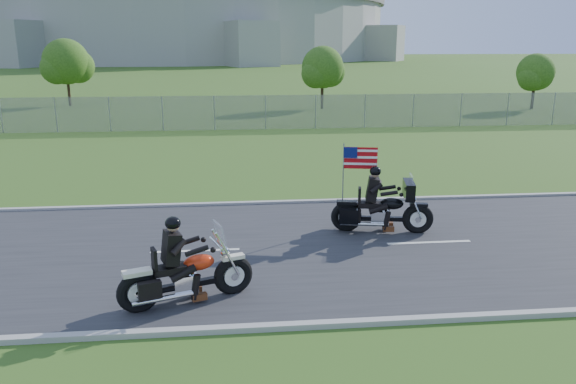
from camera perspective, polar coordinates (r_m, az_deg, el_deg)
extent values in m
plane|color=#365219|center=(14.22, -1.32, -5.86)|extent=(420.00, 420.00, 0.00)
cube|color=#28282B|center=(14.21, -1.32, -5.78)|extent=(120.00, 8.00, 0.04)
cube|color=#9E9B93|center=(18.03, -2.32, -1.12)|extent=(120.00, 0.18, 0.12)
cube|color=#9E9B93|center=(10.53, 0.46, -13.48)|extent=(120.00, 0.18, 0.12)
cube|color=gray|center=(33.73, -12.63, 7.79)|extent=(60.00, 0.03, 2.00)
cylinder|color=#A3A099|center=(184.28, -12.17, 16.31)|extent=(130.00, 130.00, 20.00)
cylinder|color=#605E5B|center=(184.60, -12.29, 18.48)|extent=(132.00, 132.00, 4.00)
cylinder|color=#382316|center=(43.97, 3.49, 10.08)|extent=(0.22, 0.22, 2.52)
sphere|color=#294B14|center=(43.84, 3.53, 12.55)|extent=(3.20, 3.20, 3.20)
sphere|color=#294B14|center=(44.44, 4.26, 12.10)|extent=(2.40, 2.40, 2.40)
sphere|color=#294B14|center=(43.39, 2.86, 11.93)|extent=(2.24, 2.24, 2.24)
cylinder|color=#382316|center=(49.13, -21.40, 9.78)|extent=(0.22, 0.22, 2.80)
sphere|color=#294B14|center=(49.02, -21.64, 12.22)|extent=(3.60, 3.60, 3.60)
sphere|color=#294B14|center=(49.37, -20.60, 11.86)|extent=(2.70, 2.70, 2.70)
sphere|color=#294B14|center=(48.78, -22.45, 11.54)|extent=(2.52, 2.52, 2.52)
cylinder|color=#382316|center=(47.39, 23.63, 9.06)|extent=(0.22, 0.22, 2.24)
sphere|color=#294B14|center=(47.28, 23.84, 11.08)|extent=(2.80, 2.80, 2.80)
sphere|color=#294B14|center=(47.93, 24.15, 10.70)|extent=(2.10, 2.10, 2.10)
sphere|color=#294B14|center=(46.76, 23.47, 10.59)|extent=(1.96, 1.96, 1.96)
torus|color=black|center=(11.72, -5.58, -8.40)|extent=(0.86, 0.47, 0.84)
torus|color=black|center=(11.29, -14.95, -9.82)|extent=(0.86, 0.47, 0.84)
ellipsoid|color=red|center=(11.37, -9.04, -7.06)|extent=(0.72, 0.55, 0.32)
cube|color=black|center=(11.25, -11.94, -7.70)|extent=(0.70, 0.53, 0.14)
cube|color=black|center=(11.10, -11.78, -5.55)|extent=(0.41, 0.52, 0.62)
sphere|color=black|center=(10.95, -11.62, -3.13)|extent=(0.39, 0.39, 0.31)
cube|color=silver|center=(11.30, -6.95, -4.17)|extent=(0.22, 0.51, 0.45)
torus|color=black|center=(15.61, 13.05, -2.67)|extent=(0.86, 0.36, 0.84)
torus|color=black|center=(15.46, 5.94, -2.52)|extent=(0.86, 0.36, 0.84)
ellipsoid|color=black|center=(15.41, 10.50, -1.17)|extent=(0.69, 0.48, 0.32)
cube|color=black|center=(15.38, 8.30, -1.28)|extent=(0.68, 0.45, 0.14)
cube|color=black|center=(15.27, 8.58, 0.31)|extent=(0.36, 0.50, 0.62)
sphere|color=black|center=(15.15, 8.86, 2.09)|extent=(0.36, 0.36, 0.31)
cube|color=black|center=(15.35, 12.18, 0.22)|extent=(0.42, 0.94, 0.45)
cube|color=#B70C11|center=(15.29, 7.37, 3.44)|extent=(0.90, 0.20, 0.59)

